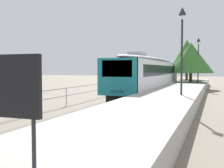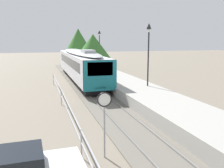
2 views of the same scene
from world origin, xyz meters
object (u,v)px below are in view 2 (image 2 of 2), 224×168
commuter_train (80,63)px  platform_lamp_far_end (99,41)px  platform_lamp_mid_platform (149,43)px  speed_limit_sign (104,109)px

commuter_train → platform_lamp_far_end: size_ratio=3.78×
platform_lamp_mid_platform → speed_limit_sign: size_ratio=1.91×
platform_lamp_mid_platform → platform_lamp_far_end: bearing=90.0°
commuter_train → platform_lamp_mid_platform: bearing=-67.2°
speed_limit_sign → platform_lamp_far_end: bearing=76.6°
platform_lamp_far_end → commuter_train: bearing=-119.3°
platform_lamp_far_end → speed_limit_sign: (-6.58, -27.70, -2.50)m
platform_lamp_mid_platform → speed_limit_sign: bearing=-122.9°
commuter_train → platform_lamp_far_end: platform_lamp_far_end is taller
commuter_train → platform_lamp_far_end: (4.22, 7.52, 2.47)m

